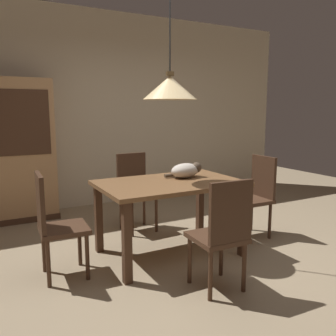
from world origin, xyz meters
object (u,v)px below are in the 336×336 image
at_px(chair_left_side, 54,221).
at_px(chair_near_front, 223,231).
at_px(chair_right_side, 256,193).
at_px(chair_far_back, 135,188).
at_px(cat_sleeping, 186,170).
at_px(pendant_lamp, 170,88).
at_px(dining_table, 170,191).
at_px(hutch_bookcase, 9,154).

bearing_deg(chair_left_side, chair_near_front, -38.10).
distance_m(chair_left_side, chair_near_front, 1.43).
distance_m(chair_left_side, chair_right_side, 2.26).
distance_m(chair_far_back, chair_near_front, 1.76).
height_order(chair_right_side, cat_sleeping, chair_right_side).
xyz_separation_m(chair_far_back, chair_left_side, (-1.12, -0.87, 0.00)).
relative_size(chair_right_side, pendant_lamp, 0.72).
distance_m(chair_right_side, cat_sleeping, 0.94).
relative_size(chair_near_front, cat_sleeping, 2.32).
bearing_deg(dining_table, chair_far_back, 90.25).
bearing_deg(chair_far_back, dining_table, -89.75).
bearing_deg(pendant_lamp, chair_far_back, 90.25).
bearing_deg(hutch_bookcase, dining_table, -56.13).
height_order(dining_table, hutch_bookcase, hutch_bookcase).
bearing_deg(cat_sleeping, pendant_lamp, -156.74).
xyz_separation_m(chair_left_side, chair_right_side, (2.26, -0.01, 0.00)).
distance_m(chair_far_back, chair_left_side, 1.42).
distance_m(dining_table, chair_near_front, 0.89).
bearing_deg(cat_sleeping, hutch_bookcase, 130.33).
height_order(chair_far_back, chair_left_side, same).
relative_size(dining_table, chair_left_side, 1.51).
height_order(cat_sleeping, hutch_bookcase, hutch_bookcase).
relative_size(cat_sleeping, hutch_bookcase, 0.22).
relative_size(chair_right_side, cat_sleeping, 2.32).
distance_m(chair_right_side, hutch_bookcase, 3.14).
xyz_separation_m(chair_far_back, hutch_bookcase, (-1.30, 1.06, 0.38)).
bearing_deg(hutch_bookcase, chair_far_back, -39.30).
bearing_deg(chair_left_side, chair_far_back, 37.86).
height_order(chair_left_side, chair_right_side, same).
height_order(pendant_lamp, hutch_bookcase, pendant_lamp).
height_order(chair_left_side, chair_near_front, same).
relative_size(chair_right_side, hutch_bookcase, 0.50).
relative_size(dining_table, chair_far_back, 1.51).
distance_m(chair_far_back, chair_right_side, 1.43).
relative_size(dining_table, cat_sleeping, 3.49).
xyz_separation_m(dining_table, chair_near_front, (-0.00, -0.88, -0.14)).
relative_size(chair_near_front, hutch_bookcase, 0.50).
xyz_separation_m(pendant_lamp, hutch_bookcase, (-1.30, 1.94, -0.77)).
xyz_separation_m(chair_far_back, cat_sleeping, (0.26, -0.77, 0.32)).
height_order(chair_far_back, chair_right_side, same).
bearing_deg(dining_table, pendant_lamp, 99.46).
distance_m(chair_far_back, cat_sleeping, 0.87).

